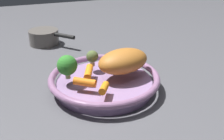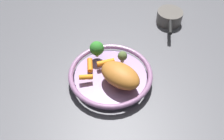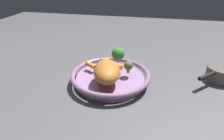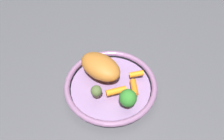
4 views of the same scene
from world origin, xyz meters
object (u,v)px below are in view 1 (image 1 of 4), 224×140
at_px(roast_chicken_piece, 123,61).
at_px(baby_carrot_right, 89,72).
at_px(serving_bowl, 104,81).
at_px(broccoli_floret_small, 67,65).
at_px(broccoli_floret_large, 92,57).
at_px(baby_carrot_near_rim, 85,82).
at_px(baby_carrot_center, 104,88).
at_px(saucepan, 44,37).

xyz_separation_m(roast_chicken_piece, baby_carrot_right, (0.01, 0.10, -0.02)).
distance_m(serving_bowl, broccoli_floret_small, 0.12).
bearing_deg(broccoli_floret_small, baby_carrot_right, -91.27).
distance_m(serving_bowl, broccoli_floret_large, 0.09).
distance_m(serving_bowl, baby_carrot_near_rim, 0.09).
bearing_deg(baby_carrot_center, serving_bowl, -17.62).
bearing_deg(baby_carrot_right, broccoli_floret_small, 88.73).
height_order(roast_chicken_piece, baby_carrot_center, roast_chicken_piece).
relative_size(baby_carrot_near_rim, baby_carrot_right, 0.87).
distance_m(roast_chicken_piece, broccoli_floret_small, 0.16).
bearing_deg(saucepan, baby_carrot_right, -170.11).
xyz_separation_m(serving_bowl, roast_chicken_piece, (-0.00, -0.06, 0.06)).
bearing_deg(broccoli_floret_large, baby_carrot_right, 155.13).
bearing_deg(roast_chicken_piece, baby_carrot_center, 135.75).
bearing_deg(roast_chicken_piece, serving_bowl, 87.17).
height_order(baby_carrot_center, baby_carrot_right, same).
height_order(roast_chicken_piece, saucepan, roast_chicken_piece).
bearing_deg(baby_carrot_near_rim, baby_carrot_center, -139.03).
distance_m(roast_chicken_piece, saucepan, 0.49).
bearing_deg(baby_carrot_near_rim, serving_bowl, -56.07).
xyz_separation_m(roast_chicken_piece, broccoli_floret_small, (0.01, 0.16, 0.01)).
xyz_separation_m(baby_carrot_center, broccoli_floret_small, (0.10, 0.07, 0.03)).
xyz_separation_m(baby_carrot_near_rim, baby_carrot_center, (-0.05, -0.04, -0.00)).
bearing_deg(serving_bowl, broccoli_floret_large, 12.60).
relative_size(baby_carrot_near_rim, broccoli_floret_large, 1.22).
distance_m(serving_bowl, baby_carrot_center, 0.10).
height_order(serving_bowl, roast_chicken_piece, roast_chicken_piece).
bearing_deg(broccoli_floret_small, roast_chicken_piece, -95.04).
bearing_deg(baby_carrot_right, serving_bowl, -102.95).
xyz_separation_m(baby_carrot_near_rim, baby_carrot_right, (0.06, -0.03, 0.00)).
bearing_deg(broccoli_floret_large, baby_carrot_near_rim, 155.41).
relative_size(roast_chicken_piece, broccoli_floret_small, 2.30).
bearing_deg(broccoli_floret_large, broccoli_floret_small, 123.94).
relative_size(broccoli_floret_large, saucepan, 0.28).
bearing_deg(saucepan, serving_bowl, -165.02).
relative_size(serving_bowl, broccoli_floret_small, 4.74).
xyz_separation_m(roast_chicken_piece, baby_carrot_near_rim, (-0.04, 0.13, -0.02)).
relative_size(baby_carrot_right, broccoli_floret_small, 1.01).
bearing_deg(serving_bowl, baby_carrot_right, 77.05).
xyz_separation_m(baby_carrot_right, broccoli_floret_large, (0.06, -0.03, 0.02)).
relative_size(baby_carrot_near_rim, broccoli_floret_small, 0.88).
bearing_deg(broccoli_floret_large, saucepan, 15.41).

